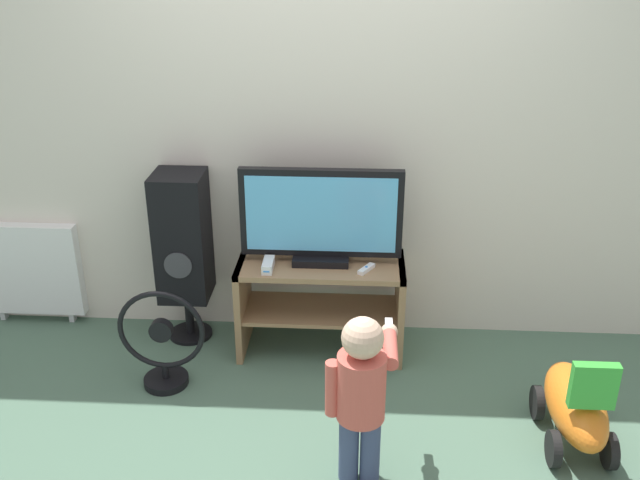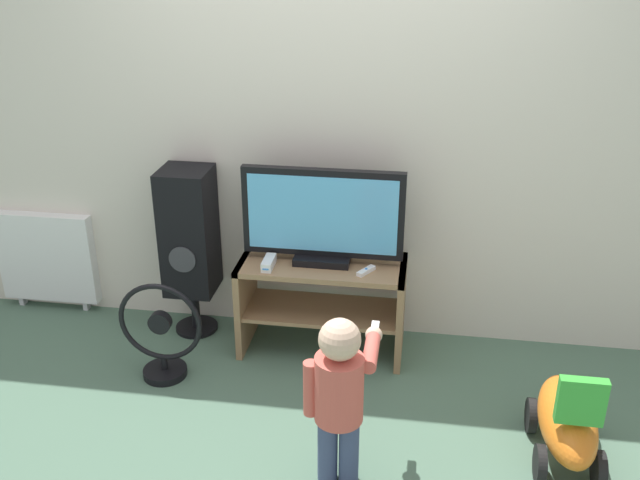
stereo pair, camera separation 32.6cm
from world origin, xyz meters
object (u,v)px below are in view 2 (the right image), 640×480
object	(u,v)px
television	(323,217)
radiator	(47,258)
child	(340,389)
game_console	(269,263)
speaker_tower	(189,234)
floor_fan	(161,335)
remote_primary	(366,271)
ride_on_toy	(567,421)

from	to	relation	value
television	radiator	world-z (taller)	television
child	game_console	bearing A→B (deg)	118.65
game_console	radiator	world-z (taller)	radiator
speaker_tower	radiator	distance (m)	1.03
child	radiator	distance (m)	2.37
floor_fan	remote_primary	bearing A→B (deg)	16.53
television	radiator	size ratio (longest dim) A/B	1.37
ride_on_toy	radiator	distance (m)	3.16
television	child	size ratio (longest dim) A/B	1.07
game_console	speaker_tower	world-z (taller)	speaker_tower
radiator	television	bearing A→B (deg)	-6.32
game_console	floor_fan	xyz separation A→B (m)	(-0.53, -0.30, -0.32)
television	child	world-z (taller)	television
floor_fan	television	bearing A→B (deg)	27.44
game_console	floor_fan	bearing A→B (deg)	-150.35
game_console	ride_on_toy	size ratio (longest dim) A/B	0.26
speaker_tower	floor_fan	distance (m)	0.62
child	ride_on_toy	world-z (taller)	child
television	game_console	distance (m)	0.38
speaker_tower	ride_on_toy	xyz separation A→B (m)	(2.02, -0.84, -0.42)
child	floor_fan	bearing A→B (deg)	148.59
game_console	remote_primary	distance (m)	0.53
remote_primary	ride_on_toy	size ratio (longest dim) A/B	0.21
game_console	speaker_tower	bearing A→B (deg)	159.33
child	floor_fan	xyz separation A→B (m)	(-1.04, 0.63, -0.23)
game_console	ride_on_toy	xyz separation A→B (m)	(1.51, -0.64, -0.37)
floor_fan	radiator	size ratio (longest dim) A/B	0.88
television	ride_on_toy	size ratio (longest dim) A/B	1.43
speaker_tower	ride_on_toy	distance (m)	2.23
remote_primary	television	bearing A→B (deg)	157.17
speaker_tower	radiator	xyz separation A→B (m)	(-0.99, 0.12, -0.28)
floor_fan	child	bearing A→B (deg)	-31.41
speaker_tower	radiator	bearing A→B (deg)	172.88
remote_primary	child	distance (m)	0.95
radiator	ride_on_toy	bearing A→B (deg)	-17.69
television	child	bearing A→B (deg)	-77.56
remote_primary	speaker_tower	size ratio (longest dim) A/B	0.13
child	radiator	size ratio (longest dim) A/B	1.28
remote_primary	floor_fan	world-z (taller)	remote_primary
floor_fan	ride_on_toy	size ratio (longest dim) A/B	0.91
remote_primary	floor_fan	size ratio (longest dim) A/B	0.23
game_console	floor_fan	size ratio (longest dim) A/B	0.28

